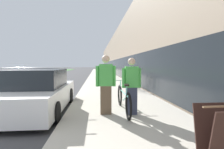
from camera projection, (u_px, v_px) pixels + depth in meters
sidewalk_slab at (103, 76)px, 24.21m from camera, size 3.77×70.00×0.11m
storefront_facade at (138, 56)px, 32.60m from camera, size 10.01×70.00×6.51m
lawn_strip at (29, 75)px, 27.16m from camera, size 6.21×70.00×0.03m
tandem_bicycle at (124, 99)px, 5.53m from camera, size 0.52×2.47×0.95m
person_rider at (131, 86)px, 5.22m from camera, size 0.57×0.23×1.69m
person_bystander at (106, 85)px, 5.25m from camera, size 0.60×0.24×1.78m
bike_rack_hoop at (136, 82)px, 9.86m from camera, size 0.05×0.60×0.84m
cruiser_bike_nearest at (130, 81)px, 11.30m from camera, size 0.52×1.85×0.96m
sandwich_board_sign at (220, 136)px, 2.55m from camera, size 0.56×0.56×0.90m
parked_sedan_curbside at (39, 92)px, 5.93m from camera, size 1.91×4.35×1.50m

